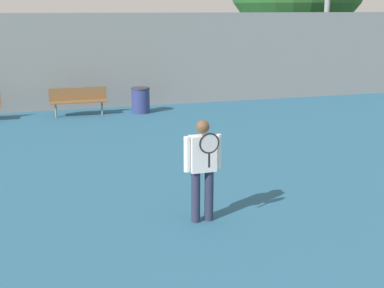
% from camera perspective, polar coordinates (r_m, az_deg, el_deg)
% --- Properties ---
extents(tennis_player, '(0.60, 0.40, 1.61)m').
position_cam_1_polar(tennis_player, '(8.13, 1.15, -2.24)').
color(tennis_player, '#282D47').
rests_on(tennis_player, ground_plane).
extents(bench_courtside_near, '(1.75, 0.40, 0.86)m').
position_cam_1_polar(bench_courtside_near, '(16.83, -12.02, 4.78)').
color(bench_courtside_near, brown).
rests_on(bench_courtside_near, ground_plane).
extents(trash_bin, '(0.60, 0.60, 0.80)m').
position_cam_1_polar(trash_bin, '(17.00, -5.50, 4.68)').
color(trash_bin, navy).
rests_on(trash_bin, ground_plane).
extents(back_fence, '(32.24, 0.06, 3.08)m').
position_cam_1_polar(back_fence, '(17.96, -8.01, 8.78)').
color(back_fence, gray).
rests_on(back_fence, ground_plane).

